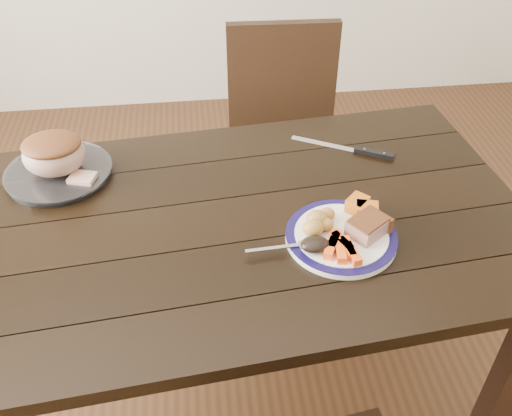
{
  "coord_description": "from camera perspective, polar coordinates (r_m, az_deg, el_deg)",
  "views": [
    {
      "loc": [
        -0.05,
        -1.12,
        1.73
      ],
      "look_at": [
        0.08,
        -0.02,
        0.8
      ],
      "focal_mm": 40.0,
      "sensor_mm": 36.0,
      "label": 1
    }
  ],
  "objects": [
    {
      "name": "dining_table",
      "position": [
        1.55,
        -3.03,
        -3.81
      ],
      "size": [
        1.68,
        1.04,
        0.75
      ],
      "rotation": [
        0.0,
        0.0,
        0.09
      ],
      "color": "black",
      "rests_on": "ground"
    },
    {
      "name": "roast_joint",
      "position": [
        1.69,
        -19.55,
        5.02
      ],
      "size": [
        0.17,
        0.15,
        0.11
      ],
      "primitive_type": "ellipsoid",
      "color": "tan",
      "rests_on": "serving_platter"
    },
    {
      "name": "pork_slice",
      "position": [
        1.43,
        11.07,
        -1.88
      ],
      "size": [
        0.12,
        0.11,
        0.04
      ],
      "primitive_type": "cube",
      "rotation": [
        0.0,
        0.0,
        0.63
      ],
      "color": "#A57165",
      "rests_on": "dinner_plate"
    },
    {
      "name": "roasted_potatoes",
      "position": [
        1.43,
        6.28,
        -1.38
      ],
      "size": [
        0.09,
        0.09,
        0.05
      ],
      "color": "gold",
      "rests_on": "dinner_plate"
    },
    {
      "name": "dinner_plate",
      "position": [
        1.44,
        8.5,
        -2.92
      ],
      "size": [
        0.28,
        0.28,
        0.02
      ],
      "primitive_type": "cylinder",
      "color": "white",
      "rests_on": "dining_table"
    },
    {
      "name": "carving_knife",
      "position": [
        1.76,
        10.46,
        5.65
      ],
      "size": [
        0.29,
        0.17,
        0.01
      ],
      "rotation": [
        0.0,
        0.0,
        -0.5
      ],
      "color": "silver",
      "rests_on": "dining_table"
    },
    {
      "name": "plate_rim",
      "position": [
        1.44,
        8.53,
        -2.67
      ],
      "size": [
        0.28,
        0.28,
        0.02
      ],
      "primitive_type": "torus",
      "color": "#100B38",
      "rests_on": "dinner_plate"
    },
    {
      "name": "dark_mushroom",
      "position": [
        1.37,
        5.93,
        -3.63
      ],
      "size": [
        0.07,
        0.05,
        0.03
      ],
      "primitive_type": "ellipsoid",
      "color": "black",
      "rests_on": "dinner_plate"
    },
    {
      "name": "chair_far",
      "position": [
        2.24,
        2.82,
        7.3
      ],
      "size": [
        0.44,
        0.45,
        0.93
      ],
      "rotation": [
        0.0,
        0.0,
        3.1
      ],
      "color": "black",
      "rests_on": "ground"
    },
    {
      "name": "pumpkin_wedges",
      "position": [
        1.49,
        10.55,
        0.04
      ],
      "size": [
        0.08,
        0.09,
        0.04
      ],
      "color": "orange",
      "rests_on": "dinner_plate"
    },
    {
      "name": "cut_slice",
      "position": [
        1.66,
        -16.96,
        2.84
      ],
      "size": [
        0.08,
        0.07,
        0.02
      ],
      "primitive_type": "cube",
      "rotation": [
        0.0,
        0.0,
        -0.29
      ],
      "color": "tan",
      "rests_on": "serving_platter"
    },
    {
      "name": "fork",
      "position": [
        1.39,
        3.12,
        -3.91
      ],
      "size": [
        0.18,
        0.03,
        0.0
      ],
      "rotation": [
        0.0,
        0.0,
        0.06
      ],
      "color": "silver",
      "rests_on": "dinner_plate"
    },
    {
      "name": "ground",
      "position": [
        2.06,
        -2.38,
        -17.17
      ],
      "size": [
        4.0,
        4.0,
        0.0
      ],
      "primitive_type": "plane",
      "color": "#472B16",
      "rests_on": "ground"
    },
    {
      "name": "carrot_batons",
      "position": [
        1.38,
        8.51,
        -3.9
      ],
      "size": [
        0.09,
        0.12,
        0.02
      ],
      "color": "#FF5615",
      "rests_on": "dinner_plate"
    },
    {
      "name": "serving_platter",
      "position": [
        1.73,
        -19.08,
        3.27
      ],
      "size": [
        0.29,
        0.29,
        0.02
      ],
      "primitive_type": "cylinder",
      "color": "white",
      "rests_on": "dining_table"
    }
  ]
}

